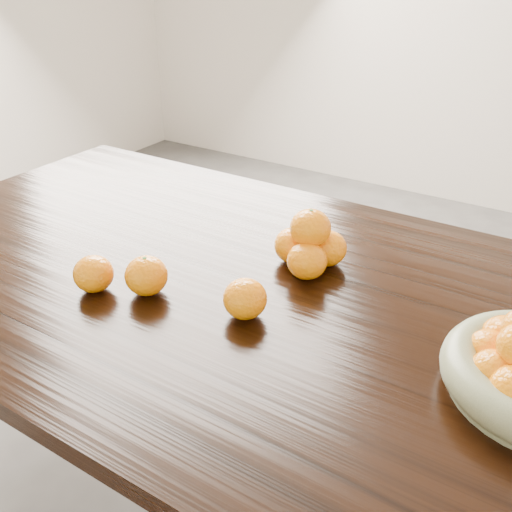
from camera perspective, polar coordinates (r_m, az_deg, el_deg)
The scene contains 5 objects.
dining_table at distance 1.20m, azimuth 1.97°, elevation -7.18°, with size 2.00×1.00×0.75m.
orange_pyramid at distance 1.21m, azimuth 5.37°, elevation 1.08°, with size 0.15×0.16×0.13m.
loose_orange_0 at distance 1.14m, azimuth -10.91°, elevation -1.94°, with size 0.09×0.09×0.08m, color orange.
loose_orange_1 at distance 1.18m, azimuth -15.94°, elevation -1.72°, with size 0.08×0.08×0.07m, color orange.
loose_orange_2 at distance 1.05m, azimuth -1.11°, elevation -4.30°, with size 0.08×0.08×0.08m, color orange.
Camera 1 is at (0.49, -0.84, 1.36)m, focal length 40.00 mm.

